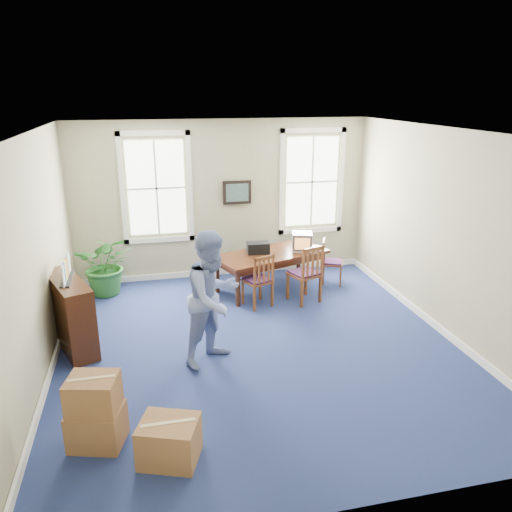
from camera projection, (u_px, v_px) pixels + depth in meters
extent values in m
plane|color=navy|center=(258.00, 346.00, 7.64)|extent=(6.50, 6.50, 0.00)
plane|color=white|center=(259.00, 132.00, 6.63)|extent=(6.50, 6.50, 0.00)
plane|color=tan|center=(222.00, 200.00, 10.14)|extent=(6.50, 0.00, 6.50)
plane|color=tan|center=(348.00, 360.00, 4.13)|extent=(6.50, 0.00, 6.50)
plane|color=tan|center=(35.00, 262.00, 6.50)|extent=(0.00, 6.50, 6.50)
plane|color=tan|center=(446.00, 233.00, 7.77)|extent=(0.00, 6.50, 6.50)
cube|color=white|center=(224.00, 271.00, 10.60)|extent=(6.00, 0.04, 0.12)
cube|color=white|center=(53.00, 365.00, 7.00)|extent=(0.04, 6.50, 0.12)
cube|color=white|center=(433.00, 323.00, 8.25)|extent=(0.04, 6.50, 0.12)
cube|color=white|center=(317.00, 248.00, 9.82)|extent=(0.20, 0.24, 0.06)
cube|color=black|center=(258.00, 248.00, 9.59)|extent=(0.44, 0.31, 0.21)
imported|color=#7889C2|center=(213.00, 298.00, 6.96)|extent=(1.20, 1.16, 1.94)
cube|color=#3D1D0E|center=(70.00, 314.00, 7.47)|extent=(0.87, 1.43, 1.08)
imported|color=#215A20|center=(107.00, 264.00, 9.42)|extent=(1.19, 1.08, 1.18)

